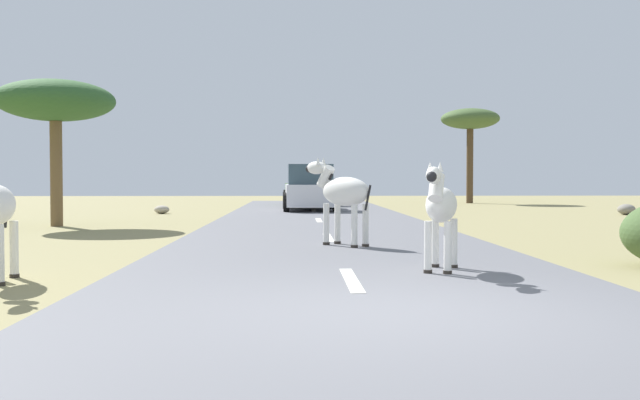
# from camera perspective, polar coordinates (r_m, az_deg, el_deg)

# --- Properties ---
(ground_plane) EXTENTS (90.00, 90.00, 0.00)m
(ground_plane) POSITION_cam_1_polar(r_m,az_deg,el_deg) (6.53, 6.52, -9.37)
(ground_plane) COLOR #8E8456
(road) EXTENTS (6.00, 64.00, 0.05)m
(road) POSITION_cam_1_polar(r_m,az_deg,el_deg) (6.49, 3.93, -9.21)
(road) COLOR slate
(road) RESTS_ON ground_plane
(lane_markings) EXTENTS (0.16, 56.00, 0.01)m
(lane_markings) POSITION_cam_1_polar(r_m,az_deg,el_deg) (5.51, 5.01, -10.88)
(lane_markings) COLOR silver
(lane_markings) RESTS_ON road
(zebra_0) EXTENTS (0.74, 1.44, 1.42)m
(zebra_0) POSITION_cam_1_polar(r_m,az_deg,el_deg) (9.28, 9.72, -0.52)
(zebra_0) COLOR silver
(zebra_0) RESTS_ON road
(zebra_1) EXTENTS (1.27, 1.42, 1.60)m
(zebra_1) POSITION_cam_1_polar(r_m,az_deg,el_deg) (12.70, 1.79, 0.60)
(zebra_1) COLOR silver
(zebra_1) RESTS_ON road
(car_0) EXTENTS (2.26, 4.45, 1.74)m
(car_0) POSITION_cam_1_polar(r_m,az_deg,el_deg) (32.23, -1.04, 1.02)
(car_0) COLOR #476B38
(car_0) RESTS_ON road
(car_1) EXTENTS (2.11, 4.38, 1.74)m
(car_1) POSITION_cam_1_polar(r_m,az_deg,el_deg) (26.92, -0.85, 0.87)
(car_1) COLOR silver
(car_1) RESTS_ON road
(tree_0) EXTENTS (3.06, 3.06, 3.84)m
(tree_0) POSITION_cam_1_polar(r_m,az_deg,el_deg) (19.88, -20.60, 7.39)
(tree_0) COLOR brown
(tree_0) RESTS_ON ground_plane
(tree_3) EXTENTS (2.97, 2.97, 4.83)m
(tree_3) POSITION_cam_1_polar(r_m,az_deg,el_deg) (36.93, 12.04, 6.27)
(tree_3) COLOR #4C3823
(tree_3) RESTS_ON ground_plane
(rock_0) EXTENTS (0.53, 0.52, 0.30)m
(rock_0) POSITION_cam_1_polar(r_m,az_deg,el_deg) (25.84, -12.67, -0.76)
(rock_0) COLOR #A89E8C
(rock_0) RESTS_ON ground_plane
(rock_1) EXTENTS (0.59, 0.63, 0.37)m
(rock_1) POSITION_cam_1_polar(r_m,az_deg,el_deg) (26.62, 23.53, -0.71)
(rock_1) COLOR gray
(rock_1) RESTS_ON ground_plane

